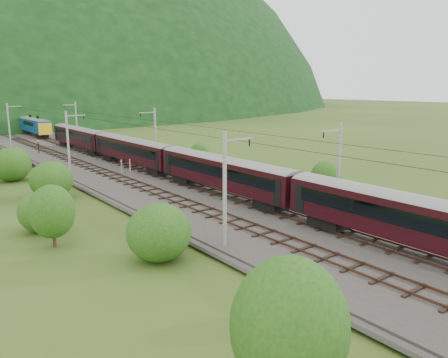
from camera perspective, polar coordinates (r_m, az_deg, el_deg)
ground at (r=35.16m, az=8.14°, el=-6.80°), size 600.00×600.00×0.00m
railbed at (r=42.34m, az=-1.61°, el=-3.22°), size 14.00×220.00×0.30m
track_left at (r=40.96m, az=-4.33°, el=-3.45°), size 2.40×220.00×0.27m
track_right at (r=43.70m, az=0.93°, el=-2.43°), size 2.40×220.00×0.27m
catenary_left at (r=58.25m, az=-19.64°, el=4.64°), size 2.54×192.28×8.00m
catenary_right at (r=63.11m, az=-9.02°, el=5.71°), size 2.54×192.28×8.00m
overhead_wires at (r=41.07m, az=-1.67°, el=6.18°), size 4.83×198.00×0.03m
train at (r=43.69m, az=0.28°, el=1.42°), size 2.69×148.08×4.67m
hazard_post_near at (r=58.10m, az=-13.22°, el=1.65°), size 0.18×0.18×1.69m
hazard_post_far at (r=58.17m, az=-12.18°, el=1.72°), size 0.18×0.18×1.69m
signal at (r=79.36m, az=-23.09°, el=4.04°), size 0.24×0.24×2.18m
vegetation_left at (r=41.35m, az=-23.31°, el=-1.33°), size 12.49×148.21×6.32m
vegetation_right at (r=47.78m, az=13.56°, el=-0.40°), size 6.08×98.55×2.94m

